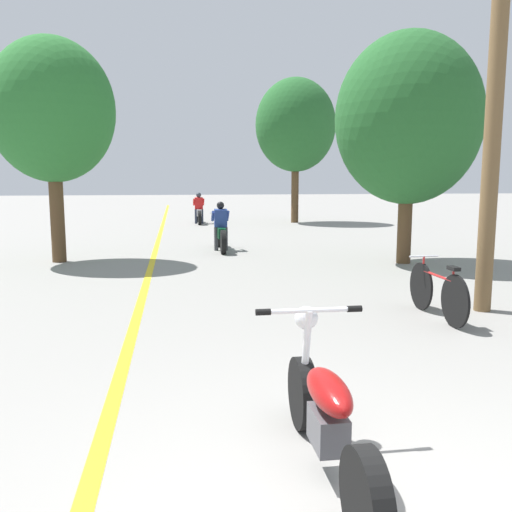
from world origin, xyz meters
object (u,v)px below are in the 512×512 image
at_px(roadside_tree_left, 52,111).
at_px(bicycle_parked, 437,291).
at_px(motorcycle_rider_lead, 221,232).
at_px(roadside_tree_right_near, 409,119).
at_px(motorcycle_foreground, 326,416).
at_px(motorcycle_rider_far, 199,212).
at_px(roadside_tree_right_far, 296,125).
at_px(utility_pole, 497,59).

bearing_deg(roadside_tree_left, bicycle_parked, -43.98).
distance_m(roadside_tree_left, motorcycle_rider_lead, 5.13).
distance_m(roadside_tree_right_near, motorcycle_foreground, 9.90).
bearing_deg(roadside_tree_left, motorcycle_foreground, -69.37).
xyz_separation_m(roadside_tree_right_near, motorcycle_rider_far, (-4.23, 11.60, -2.74)).
bearing_deg(roadside_tree_right_near, roadside_tree_left, 170.43).
relative_size(roadside_tree_left, bicycle_parked, 2.97).
height_order(roadside_tree_left, bicycle_parked, roadside_tree_left).
relative_size(roadside_tree_right_near, motorcycle_rider_lead, 2.39).
bearing_deg(motorcycle_rider_lead, roadside_tree_left, -159.18).
bearing_deg(motorcycle_rider_far, motorcycle_rider_lead, -88.52).
relative_size(motorcycle_foreground, motorcycle_rider_lead, 0.93).
height_order(roadside_tree_right_far, motorcycle_rider_lead, roadside_tree_right_far).
distance_m(utility_pole, motorcycle_foreground, 6.22).
height_order(utility_pole, roadside_tree_left, utility_pole).
bearing_deg(bicycle_parked, utility_pole, 19.27).
distance_m(motorcycle_rider_lead, bicycle_parked, 7.99).
height_order(roadside_tree_right_near, roadside_tree_right_far, roadside_tree_right_far).
distance_m(roadside_tree_right_far, motorcycle_rider_lead, 10.24).
relative_size(utility_pole, bicycle_parked, 4.09).
distance_m(roadside_tree_left, motorcycle_rider_far, 11.30).
height_order(roadside_tree_right_near, roadside_tree_left, roadside_tree_right_near).
xyz_separation_m(utility_pole, roadside_tree_left, (-7.22, 5.81, -0.15)).
distance_m(utility_pole, bicycle_parked, 3.35).
bearing_deg(bicycle_parked, roadside_tree_left, 136.02).
distance_m(motorcycle_foreground, bicycle_parked, 4.55).
bearing_deg(motorcycle_rider_far, roadside_tree_left, -109.79).
bearing_deg(motorcycle_rider_far, utility_pole, -77.62).
xyz_separation_m(roadside_tree_right_near, roadside_tree_right_far, (-0.04, 11.53, 0.93)).
bearing_deg(utility_pole, roadside_tree_right_far, 87.63).
distance_m(roadside_tree_right_far, motorcycle_rider_far, 5.57).
relative_size(motorcycle_rider_lead, bicycle_parked, 1.26).
relative_size(utility_pole, roadside_tree_right_near, 1.36).
bearing_deg(utility_pole, motorcycle_rider_far, 102.38).
bearing_deg(utility_pole, bicycle_parked, -160.73).
relative_size(roadside_tree_right_far, bicycle_parked, 3.61).
height_order(motorcycle_rider_lead, bicycle_parked, motorcycle_rider_lead).
height_order(roadside_tree_right_near, motorcycle_rider_lead, roadside_tree_right_near).
height_order(roadside_tree_right_far, motorcycle_rider_far, roadside_tree_right_far).
height_order(motorcycle_rider_lead, motorcycle_rider_far, motorcycle_rider_far).
xyz_separation_m(motorcycle_foreground, motorcycle_rider_far, (-0.01, 20.08, 0.10)).
distance_m(motorcycle_rider_lead, motorcycle_rider_far, 8.77).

